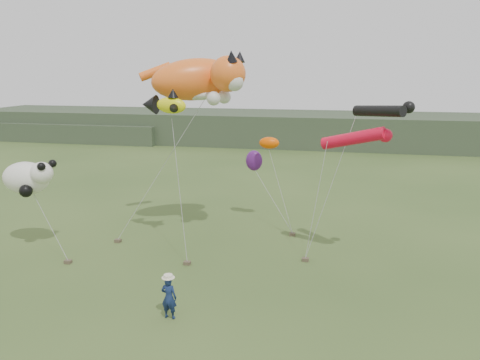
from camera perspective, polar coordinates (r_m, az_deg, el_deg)
ground at (r=20.70m, az=-5.78°, el=-14.28°), size 120.00×120.00×0.00m
headland at (r=63.23m, az=3.87°, el=6.28°), size 90.00×13.00×4.00m
festival_attendant at (r=19.05m, az=-8.66°, el=-13.98°), size 0.67×0.46×1.75m
sandbag_anchors at (r=25.47m, az=-5.42°, el=-8.62°), size 12.09×6.70×0.17m
cat_kite at (r=26.36m, az=-4.58°, el=12.18°), size 6.72×4.68×2.87m
fish_kite at (r=24.88m, az=-9.35°, el=9.08°), size 2.57×1.76×1.35m
tube_kites at (r=23.13m, az=15.38°, el=6.21°), size 4.24×2.47×2.57m
panda_kite at (r=27.45m, az=-24.37°, el=0.27°), size 3.09×2.00×1.92m
misc_kites at (r=29.54m, az=2.43°, el=3.20°), size 2.23×1.47×2.31m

